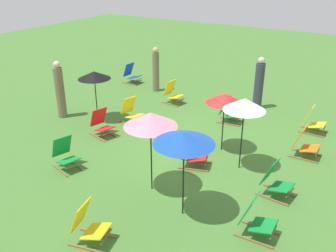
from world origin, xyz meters
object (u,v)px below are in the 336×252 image
object	(u,v)px
deckchair_2	(304,144)
deckchair_7	(229,111)
deckchair_5	(131,74)
deckchair_9	(313,121)
deckchair_1	(173,93)
deckchair_4	(132,112)
umbrella_1	(245,104)
umbrella_2	(184,139)
umbrella_3	(94,75)
person_0	(259,84)
person_2	(60,91)
deckchair_3	(102,124)
deckchair_12	(193,153)
deckchair_10	(256,218)
deckchair_8	(275,181)
umbrella_0	(150,120)
deckchair_11	(88,225)
person_1	(156,70)
deckchair_6	(65,154)
umbrella_4	(225,98)

from	to	relation	value
deckchair_2	deckchair_7	xyz separation A→B (m)	(1.07, 2.59, 0.00)
deckchair_5	deckchair_9	world-z (taller)	same
deckchair_1	deckchair_4	xyz separation A→B (m)	(-2.20, 0.20, 0.00)
umbrella_1	umbrella_2	xyz separation A→B (m)	(-2.35, 0.30, 0.02)
umbrella_3	person_0	xyz separation A→B (m)	(3.73, -4.03, -0.64)
person_2	deckchair_9	bearing A→B (deg)	126.30
deckchair_2	deckchair_5	size ratio (longest dim) A/B	1.00
deckchair_5	deckchair_3	bearing A→B (deg)	-148.36
deckchair_5	person_0	xyz separation A→B (m)	(-0.04, -5.48, 0.50)
deckchair_4	deckchair_12	size ratio (longest dim) A/B	0.98
person_0	deckchair_10	bearing A→B (deg)	-104.72
umbrella_3	person_0	world-z (taller)	person_0
deckchair_8	umbrella_1	world-z (taller)	umbrella_1
deckchair_4	deckchair_8	bearing A→B (deg)	-93.66
deckchair_1	deckchair_10	world-z (taller)	same
deckchair_2	person_2	world-z (taller)	person_2
deckchair_2	umbrella_0	xyz separation A→B (m)	(-3.38, 2.55, 1.35)
deckchair_8	umbrella_3	size ratio (longest dim) A/B	0.51
deckchair_4	person_2	bearing A→B (deg)	123.65
deckchair_2	deckchair_10	size ratio (longest dim) A/B	1.00
deckchair_3	deckchair_1	bearing A→B (deg)	8.94
umbrella_2	umbrella_3	xyz separation A→B (m)	(2.78, 4.76, -0.21)
deckchair_4	umbrella_0	bearing A→B (deg)	-122.92
deckchair_5	person_0	distance (m)	5.50
deckchair_10	umbrella_2	xyz separation A→B (m)	(-0.16, 1.47, 1.34)
deckchair_11	umbrella_2	distance (m)	2.36
umbrella_1	deckchair_12	bearing A→B (deg)	117.19
deckchair_3	umbrella_3	world-z (taller)	umbrella_3
deckchair_8	deckchair_10	xyz separation A→B (m)	(-1.47, -0.08, 0.00)
deckchair_8	person_2	world-z (taller)	person_2
deckchair_7	umbrella_3	size ratio (longest dim) A/B	0.51
deckchair_12	umbrella_0	world-z (taller)	umbrella_0
deckchair_1	deckchair_7	distance (m)	2.47
deckchair_4	deckchair_7	distance (m)	3.09
deckchair_4	person_1	distance (m)	3.25
deckchair_1	umbrella_2	bearing A→B (deg)	-139.05
deckchair_1	person_1	bearing A→B (deg)	64.86
deckchair_3	deckchair_12	bearing A→B (deg)	-78.08
deckchair_6	umbrella_2	xyz separation A→B (m)	(-0.08, -3.39, 1.34)
deckchair_6	umbrella_1	world-z (taller)	umbrella_1
deckchair_2	deckchair_4	size ratio (longest dim) A/B	0.98
deckchair_4	umbrella_3	distance (m)	1.61
person_0	person_1	bearing A→B (deg)	150.20
deckchair_7	umbrella_1	world-z (taller)	umbrella_1
umbrella_0	umbrella_3	size ratio (longest dim) A/B	1.16
umbrella_0	umbrella_4	xyz separation A→B (m)	(2.59, -0.56, -0.22)
deckchair_4	deckchair_7	size ratio (longest dim) A/B	1.02
umbrella_2	umbrella_3	world-z (taller)	umbrella_2
umbrella_0	deckchair_10	bearing A→B (deg)	-95.84
deckchair_2	deckchair_10	world-z (taller)	same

